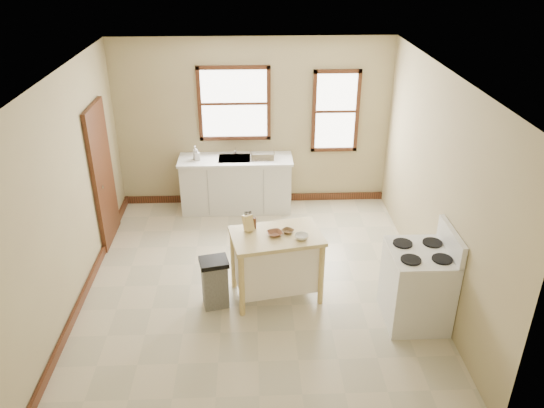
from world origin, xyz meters
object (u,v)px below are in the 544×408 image
(bowl_b, at_px, (288,231))
(gas_stove, at_px, (418,276))
(dish_rack, at_px, (262,156))
(bowl_c, at_px, (302,237))
(knife_block, at_px, (248,223))
(soap_bottle_a, at_px, (195,153))
(pepper_grinder, at_px, (254,223))
(bowl_a, at_px, (275,234))
(soap_bottle_b, at_px, (197,155))
(trash_bin, at_px, (215,283))
(kitchen_island, at_px, (276,265))

(bowl_b, relative_size, gas_stove, 0.12)
(dish_rack, height_order, bowl_c, dish_rack)
(knife_block, distance_m, gas_stove, 2.12)
(soap_bottle_a, xyz_separation_m, pepper_grinder, (0.93, -2.28, -0.06))
(pepper_grinder, xyz_separation_m, bowl_b, (0.41, -0.12, -0.06))
(pepper_grinder, bearing_deg, soap_bottle_a, 112.20)
(bowl_a, relative_size, gas_stove, 0.15)
(knife_block, bearing_deg, gas_stove, -50.65)
(soap_bottle_b, relative_size, trash_bin, 0.28)
(soap_bottle_b, relative_size, kitchen_island, 0.17)
(trash_bin, bearing_deg, gas_stove, -21.24)
(kitchen_island, xyz_separation_m, bowl_a, (-0.02, -0.02, 0.47))
(knife_block, distance_m, bowl_a, 0.35)
(dish_rack, height_order, kitchen_island, dish_rack)
(dish_rack, height_order, bowl_b, dish_rack)
(dish_rack, xyz_separation_m, gas_stove, (1.75, -2.95, -0.36))
(kitchen_island, xyz_separation_m, gas_stove, (1.64, -0.54, 0.16))
(kitchen_island, height_order, knife_block, knife_block)
(kitchen_island, distance_m, knife_block, 0.66)
(knife_block, bearing_deg, bowl_b, -40.12)
(soap_bottle_a, bearing_deg, bowl_c, -52.36)
(pepper_grinder, xyz_separation_m, bowl_a, (0.24, -0.18, -0.05))
(kitchen_island, bearing_deg, pepper_grinder, 137.42)
(soap_bottle_a, bearing_deg, kitchen_island, -56.57)
(bowl_b, bearing_deg, soap_bottle_a, 119.17)
(bowl_a, height_order, bowl_c, bowl_c)
(soap_bottle_a, xyz_separation_m, trash_bin, (0.42, -2.61, -0.70))
(knife_block, xyz_separation_m, bowl_c, (0.64, -0.22, -0.07))
(dish_rack, bearing_deg, bowl_b, -66.77)
(bowl_a, bearing_deg, trash_bin, -168.02)
(bowl_b, xyz_separation_m, trash_bin, (-0.91, -0.22, -0.59))
(soap_bottle_b, xyz_separation_m, bowl_b, (1.31, -2.36, -0.09))
(trash_bin, bearing_deg, kitchen_island, 0.31)
(dish_rack, distance_m, pepper_grinder, 2.25)
(gas_stove, bearing_deg, bowl_a, 162.37)
(bowl_b, height_order, trash_bin, bowl_b)
(knife_block, relative_size, bowl_a, 1.08)
(bowl_a, bearing_deg, kitchen_island, 37.16)
(pepper_grinder, bearing_deg, knife_block, -145.59)
(soap_bottle_a, height_order, bowl_c, soap_bottle_a)
(kitchen_island, relative_size, bowl_a, 5.95)
(kitchen_island, distance_m, bowl_c, 0.57)
(pepper_grinder, distance_m, bowl_b, 0.43)
(soap_bottle_b, distance_m, gas_stove, 4.09)
(soap_bottle_a, relative_size, bowl_b, 1.60)
(bowl_a, xyz_separation_m, bowl_b, (0.16, 0.06, -0.00))
(knife_block, height_order, bowl_a, knife_block)
(knife_block, height_order, gas_stove, gas_stove)
(soap_bottle_b, bearing_deg, kitchen_island, -71.57)
(soap_bottle_a, bearing_deg, gas_stove, -39.18)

